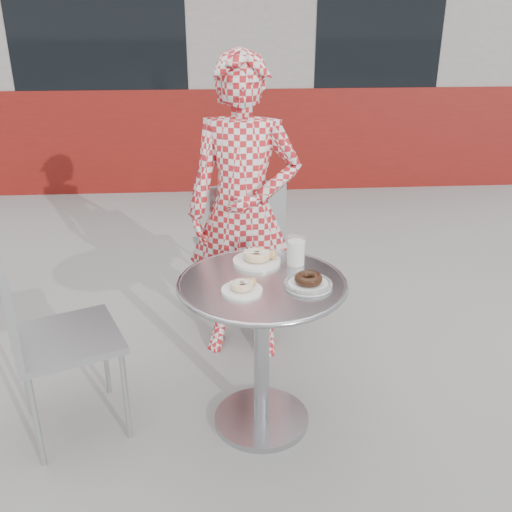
{
  "coord_description": "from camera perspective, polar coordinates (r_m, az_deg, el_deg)",
  "views": [
    {
      "loc": [
        -0.17,
        -2.01,
        1.69
      ],
      "look_at": [
        -0.02,
        0.12,
        0.76
      ],
      "focal_mm": 40.0,
      "sensor_mm": 36.0,
      "label": 1
    }
  ],
  "objects": [
    {
      "name": "ground",
      "position": [
        2.63,
        0.56,
        -16.57
      ],
      "size": [
        60.0,
        60.0,
        0.0
      ],
      "primitive_type": "plane",
      "color": "#989590",
      "rests_on": "ground"
    },
    {
      "name": "storefront",
      "position": [
        7.57,
        -3.13,
        21.8
      ],
      "size": [
        6.02,
        4.55,
        3.0
      ],
      "color": "gray",
      "rests_on": "ground"
    },
    {
      "name": "bistro_table",
      "position": [
        2.35,
        0.6,
        -6.26
      ],
      "size": [
        0.69,
        0.69,
        0.7
      ],
      "rotation": [
        0.0,
        0.0,
        -0.21
      ],
      "color": "silver",
      "rests_on": "ground"
    },
    {
      "name": "chair_far",
      "position": [
        3.3,
        -1.79,
        -2.05
      ],
      "size": [
        0.51,
        0.52,
        0.88
      ],
      "rotation": [
        0.0,
        0.0,
        3.41
      ],
      "color": "#AEB0B6",
      "rests_on": "ground"
    },
    {
      "name": "chair_left",
      "position": [
        2.59,
        -18.2,
        -11.26
      ],
      "size": [
        0.55,
        0.54,
        0.87
      ],
      "rotation": [
        0.0,
        0.0,
        1.97
      ],
      "color": "#AEB0B6",
      "rests_on": "ground"
    },
    {
      "name": "seated_person",
      "position": [
        2.82,
        -1.28,
        4.36
      ],
      "size": [
        0.63,
        0.48,
        1.54
      ],
      "primitive_type": "imported",
      "rotation": [
        0.0,
        0.0,
        -0.21
      ],
      "color": "red",
      "rests_on": "ground"
    },
    {
      "name": "plate_far",
      "position": [
        2.43,
        0.16,
        -0.19
      ],
      "size": [
        0.2,
        0.2,
        0.05
      ],
      "rotation": [
        0.0,
        0.0,
        -0.35
      ],
      "color": "white",
      "rests_on": "bistro_table"
    },
    {
      "name": "plate_near",
      "position": [
        2.19,
        -1.37,
        -3.15
      ],
      "size": [
        0.16,
        0.16,
        0.04
      ],
      "rotation": [
        0.0,
        0.0,
        0.25
      ],
      "color": "white",
      "rests_on": "bistro_table"
    },
    {
      "name": "plate_checker",
      "position": [
        2.24,
        5.25,
        -2.63
      ],
      "size": [
        0.19,
        0.19,
        0.05
      ],
      "rotation": [
        0.0,
        0.0,
        -0.05
      ],
      "color": "white",
      "rests_on": "bistro_table"
    },
    {
      "name": "milk_cup",
      "position": [
        2.4,
        4.01,
        0.45
      ],
      "size": [
        0.08,
        0.08,
        0.13
      ],
      "rotation": [
        0.0,
        0.0,
        -0.36
      ],
      "color": "white",
      "rests_on": "bistro_table"
    }
  ]
}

